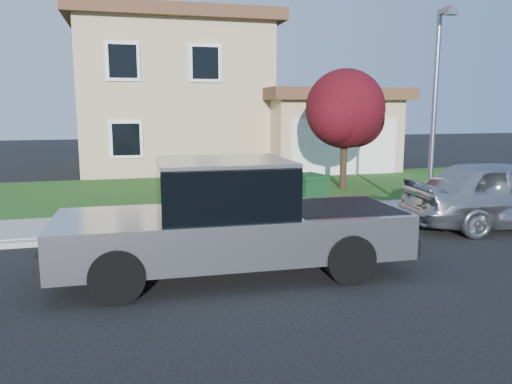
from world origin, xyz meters
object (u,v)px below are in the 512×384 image
ornamental_tree (346,113)px  woman (246,211)px  sedan (508,194)px  trash_bin (308,197)px  street_lamp (436,105)px  pickup_truck (231,221)px

ornamental_tree → woman: bearing=-128.9°
woman → sedan: size_ratio=0.35×
woman → trash_bin: size_ratio=1.50×
sedan → street_lamp: bearing=64.7°
pickup_truck → sedan: 7.21m
woman → street_lamp: size_ratio=0.33×
woman → street_lamp: 5.53m
pickup_truck → woman: size_ratio=3.62×
pickup_truck → ornamental_tree: 9.39m
trash_bin → street_lamp: bearing=-21.5°
woman → sedan: (6.45, 0.27, 0.03)m
pickup_truck → sedan: (7.03, 1.60, -0.10)m
ornamental_tree → street_lamp: 4.93m
ornamental_tree → street_lamp: size_ratio=0.79×
pickup_truck → woman: pickup_truck is taller
trash_bin → woman: bearing=-154.5°
sedan → ornamental_tree: bearing=20.7°
sedan → trash_bin: size_ratio=4.31×
sedan → woman: bearing=98.2°
pickup_truck → ornamental_tree: bearing=54.9°
pickup_truck → trash_bin: bearing=50.8°
woman → trash_bin: bearing=-135.6°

